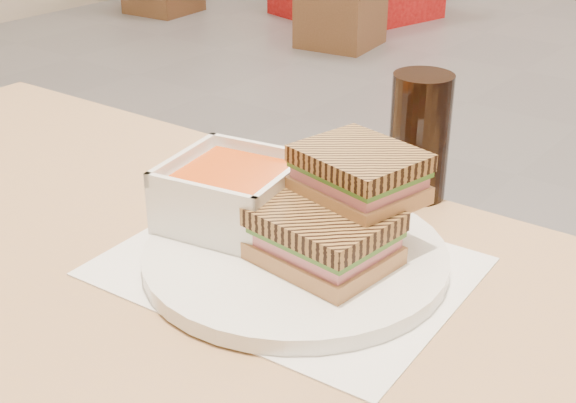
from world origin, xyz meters
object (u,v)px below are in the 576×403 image
Objects in this scene: soup_bowl at (233,196)px; cola_glass at (419,137)px; panini_lower at (324,236)px; bg_chair_0r at (341,6)px; plate at (295,257)px; main_table at (122,374)px.

soup_bowl is 0.23m from cola_glass.
panini_lower is at bearing -84.34° from cola_glass.
panini_lower is (0.12, -0.01, -0.00)m from soup_bowl.
panini_lower reaches higher than bg_chair_0r.
soup_bowl is (-0.09, 0.01, 0.04)m from plate.
plate is 0.68× the size of bg_chair_0r.
soup_bowl is 1.01× the size of cola_glass.
cola_glass reaches higher than bg_chair_0r.
plate is at bearing 46.37° from main_table.
cola_glass is at bearing -54.50° from bg_chair_0r.
bg_chair_0r is (-2.05, 2.88, -0.60)m from cola_glass.
plate is at bearing -93.38° from cola_glass.
plate is at bearing -56.61° from bg_chair_0r.
cola_glass is (-0.02, 0.22, 0.03)m from panini_lower.
plate is 0.05m from panini_lower.
soup_bowl reaches higher than main_table.
soup_bowl is 1.12× the size of panini_lower.
plate is 0.23m from cola_glass.
panini_lower is at bearing -1.27° from plate.
cola_glass is at bearing 95.66° from panini_lower.
panini_lower is at bearing 39.26° from main_table.
cola_glass is (0.10, 0.21, 0.03)m from soup_bowl.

